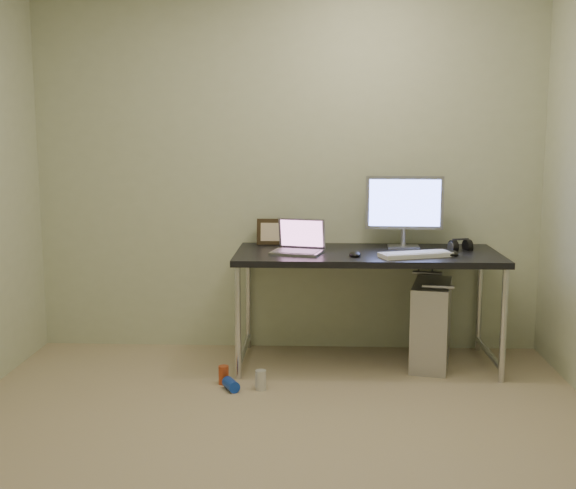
{
  "coord_description": "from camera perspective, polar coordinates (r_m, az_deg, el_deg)",
  "views": [
    {
      "loc": [
        0.21,
        -3.25,
        1.51
      ],
      "look_at": [
        0.03,
        1.03,
        0.85
      ],
      "focal_mm": 45.0,
      "sensor_mm": 36.0,
      "label": 1
    }
  ],
  "objects": [
    {
      "name": "webcam",
      "position": [
        4.92,
        2.03,
        0.91
      ],
      "size": [
        0.04,
        0.03,
        0.12
      ],
      "rotation": [
        0.0,
        0.0,
        -0.04
      ],
      "color": "silver",
      "rests_on": "desk"
    },
    {
      "name": "cable_a",
      "position": [
        5.12,
        10.17,
        -3.89
      ],
      "size": [
        0.01,
        0.16,
        0.69
      ],
      "primitive_type": "cylinder",
      "rotation": [
        0.21,
        0.0,
        0.0
      ],
      "color": "black",
      "rests_on": "ground"
    },
    {
      "name": "can_blue",
      "position": [
        4.38,
        -4.53,
        -10.98
      ],
      "size": [
        0.12,
        0.14,
        0.07
      ],
      "primitive_type": "cylinder",
      "rotation": [
        1.57,
        0.0,
        0.48
      ],
      "color": "#133CBE",
      "rests_on": "ground"
    },
    {
      "name": "mouse_right",
      "position": [
        4.65,
        12.82,
        -0.6
      ],
      "size": [
        0.11,
        0.14,
        0.04
      ],
      "primitive_type": "ellipsoid",
      "rotation": [
        0.0,
        0.0,
        -0.33
      ],
      "color": "black",
      "rests_on": "desk"
    },
    {
      "name": "tower_computer",
      "position": [
        4.85,
        11.24,
        -6.16
      ],
      "size": [
        0.34,
        0.57,
        0.58
      ],
      "rotation": [
        0.0,
        0.0,
        -0.22
      ],
      "color": "#AAAAAF",
      "rests_on": "ground"
    },
    {
      "name": "monitor",
      "position": [
        4.86,
        9.18,
        3.01
      ],
      "size": [
        0.51,
        0.16,
        0.48
      ],
      "rotation": [
        0.0,
        0.0,
        -0.04
      ],
      "color": "#9D9DA4",
      "rests_on": "desk"
    },
    {
      "name": "wall_back",
      "position": [
        5.01,
        -0.04,
        5.79
      ],
      "size": [
        3.5,
        0.02,
        2.5
      ],
      "primitive_type": "cube",
      "color": "beige",
      "rests_on": "ground"
    },
    {
      "name": "laptop",
      "position": [
        4.64,
        0.85,
        -0.03
      ],
      "size": [
        0.36,
        0.32,
        0.21
      ],
      "rotation": [
        0.0,
        0.0,
        -0.24
      ],
      "color": "#9D9DA4",
      "rests_on": "desk"
    },
    {
      "name": "keyboard",
      "position": [
        4.56,
        10.06,
        -0.79
      ],
      "size": [
        0.48,
        0.29,
        0.03
      ],
      "primitive_type": "cube",
      "rotation": [
        0.0,
        0.0,
        0.34
      ],
      "color": "white",
      "rests_on": "desk"
    },
    {
      "name": "picture_frame",
      "position": [
        4.97,
        -1.18,
        1.01
      ],
      "size": [
        0.22,
        0.06,
        0.18
      ],
      "primitive_type": "cube",
      "rotation": [
        -0.21,
        0.0,
        -0.0
      ],
      "color": "black",
      "rests_on": "desk"
    },
    {
      "name": "cable_b",
      "position": [
        5.12,
        11.19,
        -4.15
      ],
      "size": [
        0.02,
        0.11,
        0.71
      ],
      "primitive_type": "cylinder",
      "rotation": [
        0.14,
        0.0,
        0.09
      ],
      "color": "black",
      "rests_on": "ground"
    },
    {
      "name": "mouse_left",
      "position": [
        4.53,
        5.31,
        -0.68
      ],
      "size": [
        0.07,
        0.12,
        0.04
      ],
      "primitive_type": "ellipsoid",
      "rotation": [
        0.0,
        0.0,
        0.01
      ],
      "color": "black",
      "rests_on": "desk"
    },
    {
      "name": "headphones",
      "position": [
        4.87,
        13.46,
        -0.14
      ],
      "size": [
        0.17,
        0.1,
        0.1
      ],
      "rotation": [
        0.0,
        0.0,
        0.34
      ],
      "color": "black",
      "rests_on": "desk"
    },
    {
      "name": "can_red",
      "position": [
        4.48,
        -5.11,
        -10.23
      ],
      "size": [
        0.08,
        0.08,
        0.11
      ],
      "primitive_type": "cylinder",
      "rotation": [
        0.0,
        0.0,
        0.39
      ],
      "color": "#B1401C",
      "rests_on": "ground"
    },
    {
      "name": "floor",
      "position": [
        3.59,
        -1.24,
        -16.12
      ],
      "size": [
        3.5,
        3.5,
        0.0
      ],
      "primitive_type": "plane",
      "color": "tan",
      "rests_on": "ground"
    },
    {
      "name": "desk",
      "position": [
        4.72,
        6.26,
        -1.47
      ],
      "size": [
        1.7,
        0.74,
        0.75
      ],
      "color": "black",
      "rests_on": "ground"
    },
    {
      "name": "can_white",
      "position": [
        4.36,
        -2.17,
        -10.65
      ],
      "size": [
        0.09,
        0.09,
        0.12
      ],
      "primitive_type": "cylinder",
      "rotation": [
        0.0,
        0.0,
        -0.48
      ],
      "color": "silver",
      "rests_on": "ground"
    }
  ]
}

